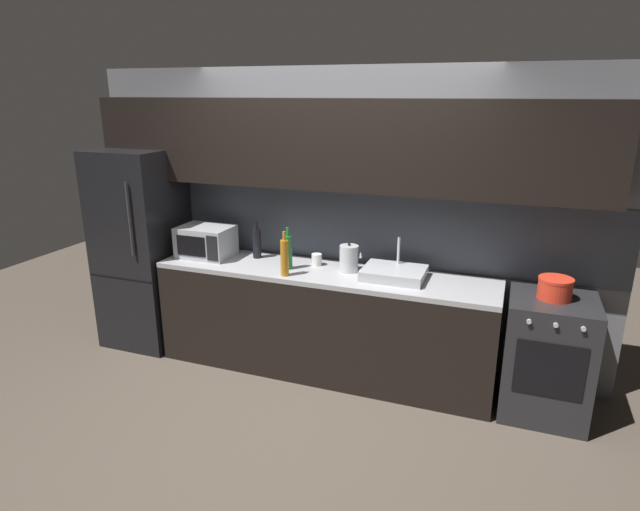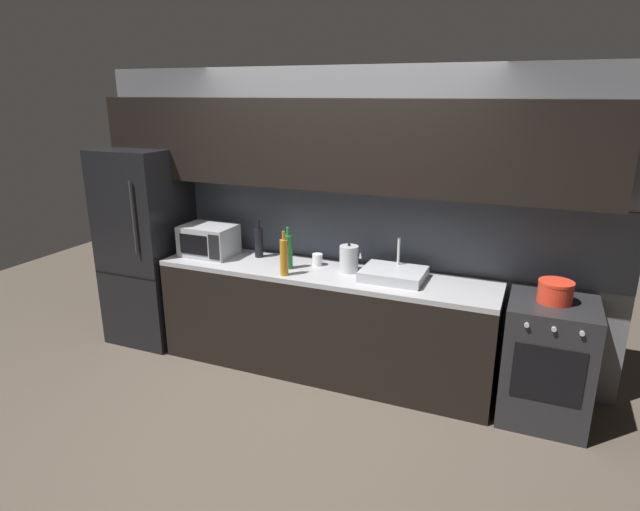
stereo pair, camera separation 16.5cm
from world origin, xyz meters
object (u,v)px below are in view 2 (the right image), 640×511
refrigerator (147,246)px  mug_white (317,259)px  microwave (209,240)px  wine_bottle_amber (284,257)px  wine_bottle_dark (259,242)px  wine_bottle_green (288,251)px  cooking_pot (555,292)px  oven_range (547,361)px  kettle (349,259)px

refrigerator → mug_white: refrigerator is taller
refrigerator → microwave: 0.69m
wine_bottle_amber → wine_bottle_dark: bearing=140.3°
wine_bottle_green → cooking_pot: bearing=1.3°
wine_bottle_dark → mug_white: 0.57m
wine_bottle_dark → cooking_pot: wine_bottle_dark is taller
wine_bottle_green → cooking_pot: 2.03m
oven_range → kettle: bearing=177.5°
microwave → wine_bottle_dark: bearing=15.2°
microwave → wine_bottle_amber: bearing=-15.1°
microwave → kettle: 1.31m
wine_bottle_dark → mug_white: wine_bottle_dark is taller
wine_bottle_dark → mug_white: bearing=-1.5°
microwave → mug_white: microwave is taller
kettle → wine_bottle_green: wine_bottle_green is taller
kettle → wine_bottle_amber: (-0.44, -0.28, 0.04)m
microwave → cooking_pot: microwave is taller
mug_white → cooking_pot: bearing=-3.8°
refrigerator → wine_bottle_amber: (1.54, -0.21, 0.14)m
refrigerator → cooking_pot: bearing=0.0°
wine_bottle_green → mug_white: size_ratio=3.58×
wine_bottle_amber → cooking_pot: (1.98, 0.21, -0.07)m
wine_bottle_amber → wine_bottle_green: size_ratio=1.03×
microwave → wine_bottle_dark: 0.45m
microwave → wine_bottle_dark: wine_bottle_dark is taller
wine_bottle_amber → mug_white: 0.38m
microwave → wine_bottle_green: (0.82, -0.07, 0.01)m
refrigerator → wine_bottle_dark: bearing=7.0°
microwave → wine_bottle_green: size_ratio=1.31×
oven_range → mug_white: 1.92m
microwave → mug_white: 1.01m
microwave → wine_bottle_amber: 0.89m
mug_white → oven_range: bearing=-3.8°
wine_bottle_dark → cooking_pot: (2.40, -0.14, -0.06)m
wine_bottle_green → cooking_pot: wine_bottle_green is taller
wine_bottle_amber → wine_bottle_green: 0.17m
wine_bottle_dark → wine_bottle_amber: 0.55m
mug_white → wine_bottle_dark: bearing=178.5°
wine_bottle_dark → wine_bottle_green: bearing=-26.0°
refrigerator → kettle: 1.99m
microwave → cooking_pot: (2.84, -0.02, -0.06)m
refrigerator → mug_white: size_ratio=18.54×
oven_range → wine_bottle_amber: 2.09m
wine_bottle_green → wine_bottle_dark: bearing=154.0°
refrigerator → wine_bottle_green: bearing=-1.8°
wine_bottle_green → refrigerator: bearing=178.2°
cooking_pot → oven_range: bearing=-9.0°
wine_bottle_amber → cooking_pot: wine_bottle_amber is taller
kettle → wine_bottle_green: (-0.49, -0.11, 0.04)m
refrigerator → oven_range: 3.56m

